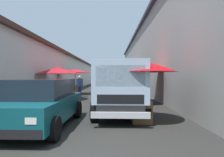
# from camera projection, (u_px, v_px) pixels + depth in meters

# --- Properties ---
(ground) EXTENTS (90.00, 90.00, 0.00)m
(ground) POSITION_uv_depth(u_px,v_px,m) (101.00, 95.00, 15.71)
(ground) COLOR #282826
(building_left_whitewash) EXTENTS (49.80, 7.50, 3.93)m
(building_left_whitewash) POSITION_uv_depth(u_px,v_px,m) (27.00, 72.00, 17.96)
(building_left_whitewash) COLOR silver
(building_left_whitewash) RESTS_ON ground
(building_right_concrete) EXTENTS (49.80, 7.50, 6.58)m
(building_right_concrete) POSITION_uv_depth(u_px,v_px,m) (179.00, 58.00, 17.89)
(building_right_concrete) COLOR gray
(building_right_concrete) RESTS_ON ground
(fruit_stall_mid_lane) EXTENTS (2.74, 2.74, 2.42)m
(fruit_stall_mid_lane) POSITION_uv_depth(u_px,v_px,m) (128.00, 73.00, 21.47)
(fruit_stall_mid_lane) COLOR #9E9EA3
(fruit_stall_mid_lane) RESTS_ON ground
(fruit_stall_near_left) EXTENTS (2.86, 2.86, 2.34)m
(fruit_stall_near_left) POSITION_uv_depth(u_px,v_px,m) (138.00, 71.00, 10.88)
(fruit_stall_near_left) COLOR #9E9EA3
(fruit_stall_near_left) RESTS_ON ground
(fruit_stall_near_right) EXTENTS (2.77, 2.77, 2.24)m
(fruit_stall_near_right) POSITION_uv_depth(u_px,v_px,m) (75.00, 74.00, 16.23)
(fruit_stall_near_right) COLOR #9E9EA3
(fruit_stall_near_right) RESTS_ON ground
(fruit_stall_far_right) EXTENTS (2.86, 2.86, 2.21)m
(fruit_stall_far_right) POSITION_uv_depth(u_px,v_px,m) (58.00, 74.00, 12.28)
(fruit_stall_far_right) COLOR #9E9EA3
(fruit_stall_far_right) RESTS_ON ground
(fruit_stall_far_left) EXTENTS (2.17, 2.17, 2.14)m
(fruit_stall_far_left) POSITION_uv_depth(u_px,v_px,m) (144.00, 75.00, 6.52)
(fruit_stall_far_left) COLOR #9E9EA3
(fruit_stall_far_left) RESTS_ON ground
(hatchback_car) EXTENTS (3.95, 2.00, 1.45)m
(hatchback_car) POSITION_uv_depth(u_px,v_px,m) (41.00, 102.00, 5.88)
(hatchback_car) COLOR #0F4C56
(hatchback_car) RESTS_ON ground
(delivery_truck) EXTENTS (4.98, 2.10, 2.08)m
(delivery_truck) POSITION_uv_depth(u_px,v_px,m) (120.00, 90.00, 7.11)
(delivery_truck) COLOR black
(delivery_truck) RESTS_ON ground
(vendor_by_crates) EXTENTS (0.56, 0.39, 1.54)m
(vendor_by_crates) POSITION_uv_depth(u_px,v_px,m) (125.00, 85.00, 14.06)
(vendor_by_crates) COLOR navy
(vendor_by_crates) RESTS_ON ground
(vendor_in_shade) EXTENTS (0.52, 0.44, 1.59)m
(vendor_in_shade) POSITION_uv_depth(u_px,v_px,m) (80.00, 85.00, 14.07)
(vendor_in_shade) COLOR navy
(vendor_in_shade) RESTS_ON ground
(parked_scooter) EXTENTS (1.69, 0.32, 1.14)m
(parked_scooter) POSITION_uv_depth(u_px,v_px,m) (140.00, 91.00, 14.11)
(parked_scooter) COLOR black
(parked_scooter) RESTS_ON ground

